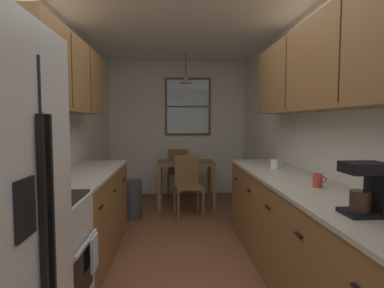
{
  "coord_description": "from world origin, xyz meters",
  "views": [
    {
      "loc": [
        -0.1,
        -2.52,
        1.41
      ],
      "look_at": [
        0.14,
        1.22,
        1.14
      ],
      "focal_mm": 29.74,
      "sensor_mm": 36.0,
      "label": 1
    }
  ],
  "objects_px": {
    "coffee_maker": "(369,187)",
    "dining_chair_near": "(188,182)",
    "stove_range": "(33,268)",
    "dining_chair_far": "(179,170)",
    "mug_spare": "(275,164)",
    "trash_bin": "(131,199)",
    "storage_canister": "(64,173)",
    "mug_by_coffeemaker": "(318,180)",
    "dining_table": "(186,169)",
    "table_serving_bowl": "(192,160)",
    "microwave_over_range": "(7,82)"
  },
  "relations": [
    {
      "from": "coffee_maker",
      "to": "trash_bin",
      "type": "bearing_deg",
      "value": 119.29
    },
    {
      "from": "coffee_maker",
      "to": "table_serving_bowl",
      "type": "xyz_separation_m",
      "value": [
        -0.74,
        3.68,
        -0.29
      ]
    },
    {
      "from": "mug_by_coffeemaker",
      "to": "mug_spare",
      "type": "distance_m",
      "value": 0.99
    },
    {
      "from": "mug_by_coffeemaker",
      "to": "microwave_over_range",
      "type": "bearing_deg",
      "value": -171.15
    },
    {
      "from": "stove_range",
      "to": "dining_chair_far",
      "type": "height_order",
      "value": "stove_range"
    },
    {
      "from": "trash_bin",
      "to": "mug_spare",
      "type": "distance_m",
      "value": 2.23
    },
    {
      "from": "coffee_maker",
      "to": "table_serving_bowl",
      "type": "bearing_deg",
      "value": 101.32
    },
    {
      "from": "dining_chair_near",
      "to": "stove_range",
      "type": "bearing_deg",
      "value": -112.94
    },
    {
      "from": "dining_chair_far",
      "to": "mug_by_coffeemaker",
      "type": "distance_m",
      "value": 3.68
    },
    {
      "from": "mug_spare",
      "to": "table_serving_bowl",
      "type": "bearing_deg",
      "value": 111.46
    },
    {
      "from": "storage_canister",
      "to": "mug_by_coffeemaker",
      "type": "bearing_deg",
      "value": -8.98
    },
    {
      "from": "storage_canister",
      "to": "microwave_over_range",
      "type": "bearing_deg",
      "value": -99.4
    },
    {
      "from": "dining_chair_far",
      "to": "storage_canister",
      "type": "distance_m",
      "value": 3.38
    },
    {
      "from": "coffee_maker",
      "to": "microwave_over_range",
      "type": "bearing_deg",
      "value": 169.34
    },
    {
      "from": "dining_chair_far",
      "to": "storage_canister",
      "type": "xyz_separation_m",
      "value": [
        -1.02,
        -3.19,
        0.48
      ]
    },
    {
      "from": "dining_chair_near",
      "to": "table_serving_bowl",
      "type": "bearing_deg",
      "value": 80.78
    },
    {
      "from": "microwave_over_range",
      "to": "stove_range",
      "type": "bearing_deg",
      "value": -0.03
    },
    {
      "from": "trash_bin",
      "to": "mug_spare",
      "type": "relative_size",
      "value": 4.43
    },
    {
      "from": "dining_table",
      "to": "storage_canister",
      "type": "distance_m",
      "value": 2.85
    },
    {
      "from": "stove_range",
      "to": "dining_chair_near",
      "type": "xyz_separation_m",
      "value": [
        1.12,
        2.66,
        0.03
      ]
    },
    {
      "from": "dining_chair_near",
      "to": "mug_by_coffeemaker",
      "type": "relative_size",
      "value": 8.15
    },
    {
      "from": "coffee_maker",
      "to": "mug_by_coffeemaker",
      "type": "xyz_separation_m",
      "value": [
        0.05,
        0.72,
        -0.1
      ]
    },
    {
      "from": "mug_spare",
      "to": "table_serving_bowl",
      "type": "distance_m",
      "value": 2.13
    },
    {
      "from": "dining_table",
      "to": "mug_by_coffeemaker",
      "type": "distance_m",
      "value": 3.07
    },
    {
      "from": "microwave_over_range",
      "to": "table_serving_bowl",
      "type": "xyz_separation_m",
      "value": [
        1.34,
        3.29,
        -0.89
      ]
    },
    {
      "from": "dining_table",
      "to": "table_serving_bowl",
      "type": "bearing_deg",
      "value": 22.87
    },
    {
      "from": "table_serving_bowl",
      "to": "dining_chair_far",
      "type": "bearing_deg",
      "value": 111.02
    },
    {
      "from": "dining_table",
      "to": "trash_bin",
      "type": "height_order",
      "value": "dining_table"
    },
    {
      "from": "coffee_maker",
      "to": "dining_chair_near",
      "type": "bearing_deg",
      "value": 105.43
    },
    {
      "from": "mug_spare",
      "to": "trash_bin",
      "type": "bearing_deg",
      "value": 143.44
    },
    {
      "from": "stove_range",
      "to": "mug_spare",
      "type": "xyz_separation_m",
      "value": [
        2.0,
        1.32,
        0.48
      ]
    },
    {
      "from": "dining_chair_far",
      "to": "mug_spare",
      "type": "xyz_separation_m",
      "value": [
        0.99,
        -2.52,
        0.45
      ]
    },
    {
      "from": "stove_range",
      "to": "microwave_over_range",
      "type": "relative_size",
      "value": 1.76
    },
    {
      "from": "trash_bin",
      "to": "table_serving_bowl",
      "type": "xyz_separation_m",
      "value": [
        0.93,
        0.71,
        0.49
      ]
    },
    {
      "from": "dining_table",
      "to": "table_serving_bowl",
      "type": "distance_m",
      "value": 0.19
    },
    {
      "from": "mug_by_coffeemaker",
      "to": "table_serving_bowl",
      "type": "distance_m",
      "value": 3.07
    },
    {
      "from": "microwave_over_range",
      "to": "storage_canister",
      "type": "bearing_deg",
      "value": 80.6
    },
    {
      "from": "mug_by_coffeemaker",
      "to": "storage_canister",
      "type": "bearing_deg",
      "value": 171.02
    },
    {
      "from": "stove_range",
      "to": "trash_bin",
      "type": "relative_size",
      "value": 1.99
    },
    {
      "from": "stove_range",
      "to": "microwave_over_range",
      "type": "height_order",
      "value": "microwave_over_range"
    },
    {
      "from": "dining_chair_far",
      "to": "table_serving_bowl",
      "type": "height_order",
      "value": "dining_chair_far"
    },
    {
      "from": "dining_table",
      "to": "dining_chair_near",
      "type": "bearing_deg",
      "value": -89.77
    },
    {
      "from": "dining_chair_far",
      "to": "trash_bin",
      "type": "bearing_deg",
      "value": -119.95
    },
    {
      "from": "mug_by_coffeemaker",
      "to": "dining_chair_far",
      "type": "bearing_deg",
      "value": 105.95
    },
    {
      "from": "table_serving_bowl",
      "to": "trash_bin",
      "type": "bearing_deg",
      "value": -142.89
    },
    {
      "from": "mug_by_coffeemaker",
      "to": "table_serving_bowl",
      "type": "xyz_separation_m",
      "value": [
        -0.79,
        2.96,
        -0.19
      ]
    },
    {
      "from": "stove_range",
      "to": "microwave_over_range",
      "type": "xyz_separation_m",
      "value": [
        -0.11,
        0.0,
        1.18
      ]
    },
    {
      "from": "storage_canister",
      "to": "coffee_maker",
      "type": "relative_size",
      "value": 0.57
    },
    {
      "from": "dining_table",
      "to": "storage_canister",
      "type": "xyz_separation_m",
      "value": [
        -1.13,
        -2.6,
        0.37
      ]
    },
    {
      "from": "microwave_over_range",
      "to": "mug_by_coffeemaker",
      "type": "relative_size",
      "value": 5.67
    }
  ]
}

